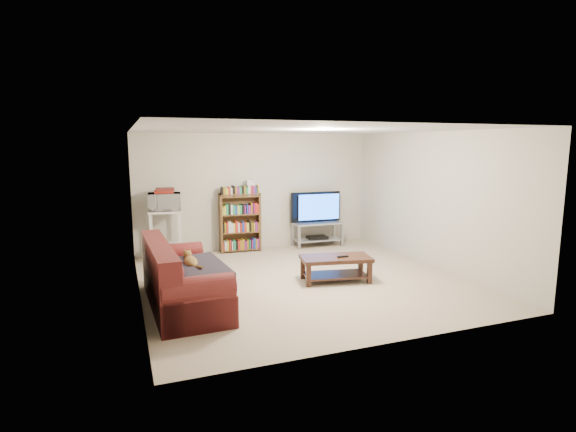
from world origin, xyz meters
name	(u,v)px	position (x,y,z in m)	size (l,w,h in m)	color
floor	(302,280)	(0.00, 0.00, 0.00)	(5.00, 5.00, 0.00)	#C5B193
ceiling	(303,130)	(0.00, 0.00, 2.40)	(5.00, 5.00, 0.00)	white
wall_back	(257,192)	(0.00, 2.50, 1.20)	(5.00, 5.00, 0.00)	beige
wall_front	(393,237)	(0.00, -2.50, 1.20)	(5.00, 5.00, 0.00)	beige
wall_left	(136,216)	(-2.50, 0.00, 1.20)	(5.00, 5.00, 0.00)	beige
wall_right	(433,200)	(2.50, 0.00, 1.20)	(5.00, 5.00, 0.00)	beige
sofa	(179,284)	(-2.02, -0.50, 0.32)	(0.98, 2.12, 0.89)	maroon
blanket	(194,270)	(-1.83, -0.64, 0.53)	(0.81, 1.04, 0.10)	#252029
cat	(191,262)	(-1.84, -0.45, 0.59)	(0.23, 0.57, 0.17)	brown
coffee_table	(336,264)	(0.48, -0.22, 0.28)	(1.19, 0.75, 0.40)	#371D13
remote	(343,256)	(0.57, -0.29, 0.41)	(0.18, 0.05, 0.02)	black
tv_stand	(317,230)	(1.24, 2.17, 0.35)	(1.06, 0.50, 0.52)	#999EA3
television	(317,207)	(1.24, 2.17, 0.84)	(1.12, 0.15, 0.65)	black
dvd_player	(317,237)	(1.24, 2.17, 0.19)	(0.42, 0.29, 0.06)	black
bookshelf	(240,222)	(-0.43, 2.30, 0.62)	(0.84, 0.31, 1.20)	#55391D
shelf_clutter	(244,188)	(-0.33, 2.31, 1.30)	(0.61, 0.20, 0.28)	silver
microwave_stand	(166,228)	(-1.93, 2.10, 0.61)	(0.64, 0.49, 0.96)	silver
microwave	(164,202)	(-1.93, 2.10, 1.12)	(0.59, 0.40, 0.33)	silver
game_boxes	(164,192)	(-1.93, 2.10, 1.31)	(0.35, 0.30, 0.05)	maroon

